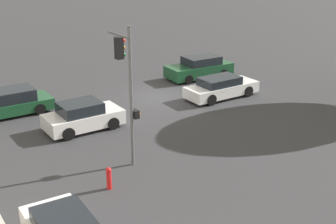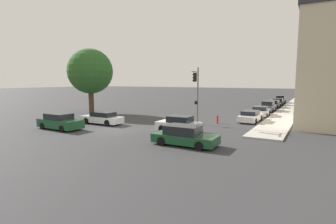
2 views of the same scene
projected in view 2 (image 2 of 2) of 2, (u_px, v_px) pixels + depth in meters
ground_plane at (112, 130)px, 24.71m from camera, size 300.00×300.00×0.00m
sidewalk_strip at (293, 106)px, 46.40m from camera, size 3.05×60.00×0.12m
street_tree at (90, 71)px, 37.12m from camera, size 6.35×6.35×9.12m
traffic_signal at (196, 88)px, 27.25m from camera, size 0.61×1.89×6.00m
crossing_car_0 at (60, 122)px, 24.97m from camera, size 4.70×2.13×1.51m
crossing_car_1 at (185, 136)px, 18.77m from camera, size 4.69×2.10×1.42m
crossing_car_2 at (179, 124)px, 23.62m from camera, size 3.95×2.05×1.46m
crossing_car_3 at (102, 118)px, 27.90m from camera, size 4.70×1.91×1.31m
parked_car_0 at (251, 116)px, 29.55m from camera, size 1.97×4.78×1.26m
parked_car_1 at (261, 111)px, 34.28m from camera, size 2.10×4.53×1.28m
parked_car_2 at (268, 106)px, 39.58m from camera, size 1.91×4.27×1.56m
parked_car_3 at (274, 104)px, 44.58m from camera, size 2.02×4.46×1.34m
parked_car_4 at (278, 102)px, 48.88m from camera, size 2.01×4.11×1.34m
parked_car_5 at (280, 100)px, 53.81m from camera, size 1.89×3.94×1.58m
fire_hydrant at (218, 119)px, 28.26m from camera, size 0.22×0.22×0.92m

